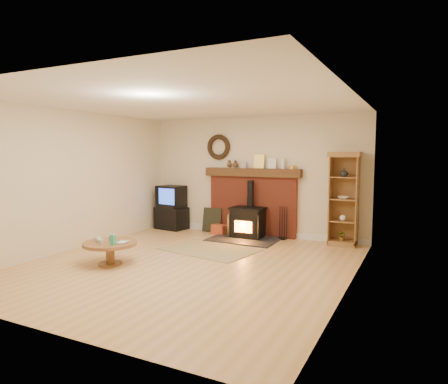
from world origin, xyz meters
The scene contains 11 objects.
ground centered at (0.00, 0.00, 0.00)m, with size 5.50×5.50×0.00m, color tan.
room_shell centered at (-0.02, 0.09, 1.72)m, with size 5.02×5.52×2.61m.
chimney_breast centered at (0.00, 2.67, 0.80)m, with size 2.20×0.22×1.78m.
wood_stove centered at (0.05, 2.27, 0.32)m, with size 1.40×1.00×1.22m.
area_rug centered at (-0.18, 1.03, 0.01)m, with size 1.68×1.15×0.01m, color brown.
tv_unit centered at (-2.00, 2.47, 0.50)m, with size 0.77×0.58×1.04m.
curio_cabinet centered at (1.98, 2.55, 0.92)m, with size 0.59×0.42×1.83m.
firelog_box centered at (-0.67, 2.40, 0.11)m, with size 0.34×0.21×0.21m, color orange.
leaning_painting centered at (-0.95, 2.55, 0.28)m, with size 0.47×0.03×0.56m, color black.
fire_tools centered at (0.76, 2.50, 0.16)m, with size 0.19×0.16×0.70m.
coffee_table centered at (-1.16, -0.56, 0.30)m, with size 0.86×0.86×0.53m.
Camera 1 is at (3.34, -5.43, 1.80)m, focal length 32.00 mm.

